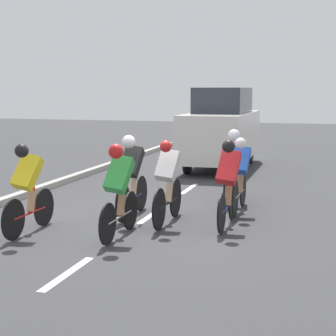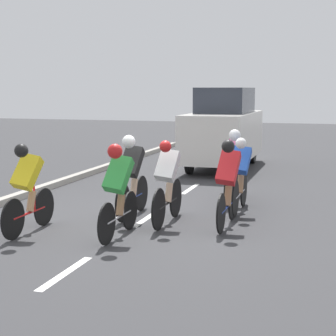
% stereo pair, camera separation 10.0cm
% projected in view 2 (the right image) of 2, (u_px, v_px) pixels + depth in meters
% --- Properties ---
extents(ground_plane, '(60.00, 60.00, 0.00)m').
position_uv_depth(ground_plane, '(145.00, 220.00, 10.14)').
color(ground_plane, '#38383A').
extents(lane_stripe_near, '(0.12, 1.40, 0.01)m').
position_uv_depth(lane_stripe_near, '(65.00, 273.00, 7.20)').
color(lane_stripe_near, white).
rests_on(lane_stripe_near, ground).
extents(lane_stripe_mid, '(0.12, 1.40, 0.01)m').
position_uv_depth(lane_stripe_mid, '(146.00, 218.00, 10.24)').
color(lane_stripe_mid, white).
rests_on(lane_stripe_mid, ground).
extents(lane_stripe_far, '(0.12, 1.40, 0.01)m').
position_uv_depth(lane_stripe_far, '(190.00, 189.00, 13.27)').
color(lane_stripe_far, white).
rests_on(lane_stripe_far, ground).
extents(cyclist_white, '(0.38, 1.75, 1.49)m').
position_uv_depth(cyclist_white, '(167.00, 181.00, 9.71)').
color(cyclist_white, black).
rests_on(cyclist_white, ground).
extents(cyclist_pink, '(0.41, 1.71, 1.55)m').
position_uv_depth(cyclist_pink, '(233.00, 164.00, 11.52)').
color(cyclist_pink, black).
rests_on(cyclist_pink, ground).
extents(cyclist_blue, '(0.38, 1.66, 1.46)m').
position_uv_depth(cyclist_blue, '(240.00, 173.00, 10.66)').
color(cyclist_blue, black).
rests_on(cyclist_blue, ground).
extents(cyclist_yellow, '(0.41, 1.63, 1.50)m').
position_uv_depth(cyclist_yellow, '(27.00, 186.00, 9.07)').
color(cyclist_yellow, black).
rests_on(cyclist_yellow, ground).
extents(cyclist_green, '(0.40, 1.65, 1.53)m').
position_uv_depth(cyclist_green, '(118.00, 188.00, 8.78)').
color(cyclist_green, black).
rests_on(cyclist_green, ground).
extents(cyclist_black, '(0.38, 1.67, 1.54)m').
position_uv_depth(cyclist_black, '(132.00, 173.00, 10.24)').
color(cyclist_black, black).
rests_on(cyclist_black, ground).
extents(cyclist_red, '(0.38, 1.70, 1.53)m').
position_uv_depth(cyclist_red, '(228.00, 181.00, 9.48)').
color(cyclist_red, black).
rests_on(cyclist_red, ground).
extents(support_car, '(1.70, 4.46, 2.38)m').
position_uv_depth(support_car, '(224.00, 129.00, 16.61)').
color(support_car, black).
rests_on(support_car, ground).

